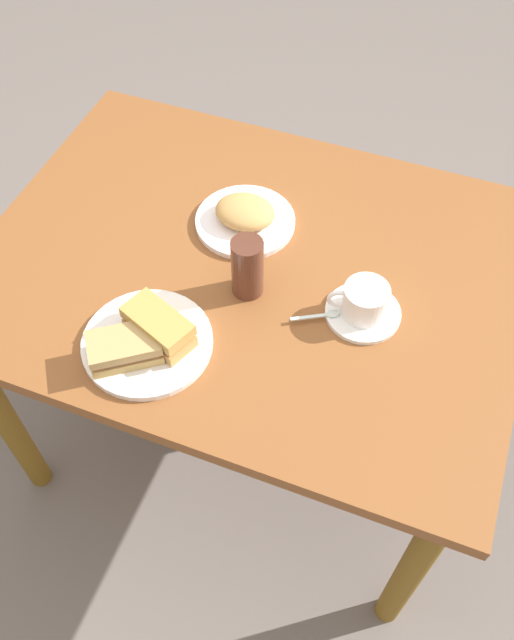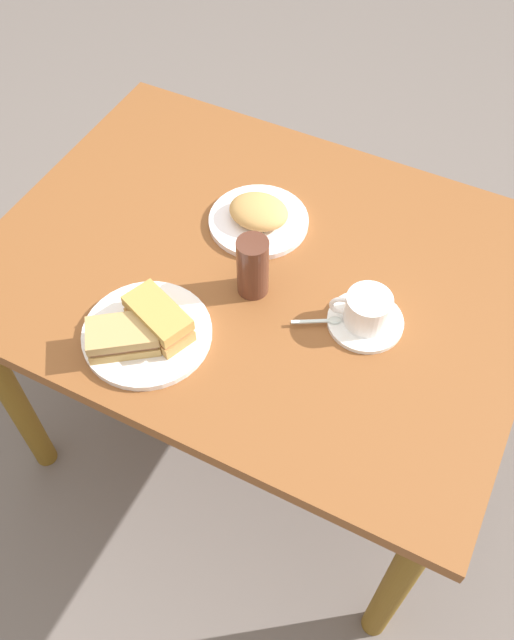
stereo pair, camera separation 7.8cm
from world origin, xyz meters
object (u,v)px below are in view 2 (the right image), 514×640
object	(u,v)px
side_plate	(259,221)
sandwich_back	(123,336)
coffee_cup	(367,309)
drinking_glass	(253,267)
coffee_saucer	(365,321)
sandwich_front	(159,319)
spoon	(325,321)
dining_table	(259,293)
sandwich_plate	(147,333)

from	to	relation	value
side_plate	sandwich_back	bearing A→B (deg)	-100.64
coffee_cup	drinking_glass	xyz separation A→B (m)	(-0.23, -0.02, 0.02)
coffee_saucer	drinking_glass	size ratio (longest dim) A/B	1.11
sandwich_front	sandwich_back	bearing A→B (deg)	-123.25
spoon	side_plate	bearing A→B (deg)	141.63
spoon	drinking_glass	bearing A→B (deg)	173.91
dining_table	coffee_saucer	world-z (taller)	coffee_saucer
sandwich_back	dining_table	bearing A→B (deg)	67.11
side_plate	dining_table	bearing A→B (deg)	-63.07
dining_table	coffee_cup	xyz separation A→B (m)	(0.25, -0.05, 0.14)
dining_table	sandwich_back	size ratio (longest dim) A/B	7.46
dining_table	sandwich_back	bearing A→B (deg)	-112.89
sandwich_front	coffee_saucer	xyz separation A→B (m)	(0.34, 0.20, -0.04)
sandwich_front	side_plate	world-z (taller)	sandwich_front
coffee_saucer	spoon	size ratio (longest dim) A/B	1.63
sandwich_back	coffee_cup	size ratio (longest dim) A/B	1.30
sandwich_plate	coffee_saucer	bearing A→B (deg)	30.76
sandwich_plate	side_plate	distance (m)	0.37
dining_table	spoon	bearing A→B (deg)	-24.71
sandwich_back	drinking_glass	xyz separation A→B (m)	(0.15, 0.24, 0.03)
coffee_cup	spoon	bearing A→B (deg)	-150.41
sandwich_plate	coffee_cup	bearing A→B (deg)	30.82
sandwich_back	coffee_saucer	xyz separation A→B (m)	(0.38, 0.26, -0.03)
side_plate	sandwich_front	bearing A→B (deg)	-96.01
coffee_saucer	coffee_cup	distance (m)	0.04
spoon	drinking_glass	xyz separation A→B (m)	(-0.17, 0.02, 0.05)
sandwich_front	coffee_saucer	world-z (taller)	sandwich_front
sandwich_plate	drinking_glass	distance (m)	0.24
coffee_saucer	sandwich_front	bearing A→B (deg)	-150.07
coffee_saucer	drinking_glass	xyz separation A→B (m)	(-0.24, -0.02, 0.06)
sandwich_plate	coffee_saucer	size ratio (longest dim) A/B	1.67
sandwich_back	sandwich_plate	bearing A→B (deg)	64.51
coffee_saucer	coffee_cup	world-z (taller)	coffee_cup
sandwich_front	dining_table	bearing A→B (deg)	70.01
sandwich_front	coffee_cup	size ratio (longest dim) A/B	1.30
sandwich_plate	sandwich_front	xyz separation A→B (m)	(0.02, 0.02, 0.04)
spoon	side_plate	distance (m)	0.30
drinking_glass	sandwich_back	bearing A→B (deg)	-122.05
sandwich_plate	spoon	distance (m)	0.34
coffee_saucer	dining_table	bearing A→B (deg)	169.66
dining_table	coffee_saucer	bearing A→B (deg)	-10.34
coffee_saucer	coffee_cup	bearing A→B (deg)	-163.51
sandwich_back	coffee_cup	xyz separation A→B (m)	(0.38, 0.26, 0.01)
coffee_saucer	side_plate	distance (m)	0.34
sandwich_plate	sandwich_front	bearing A→B (deg)	43.05
sandwich_back	drinking_glass	bearing A→B (deg)	57.95
dining_table	sandwich_back	distance (m)	0.36
side_plate	spoon	bearing A→B (deg)	-38.37
sandwich_plate	coffee_saucer	xyz separation A→B (m)	(0.36, 0.22, -0.00)
coffee_saucer	drinking_glass	world-z (taller)	drinking_glass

